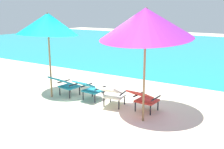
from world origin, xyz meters
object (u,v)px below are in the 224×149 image
object	(u,v)px
lounge_chair_far_right	(144,98)
beach_umbrella_left	(48,24)
lounge_chair_far_left	(65,84)
beach_umbrella_right	(146,23)
lounge_chair_near_left	(90,88)
lounge_chair_near_right	(112,93)

from	to	relation	value
lounge_chair_far_right	beach_umbrella_left	size ratio (longest dim) A/B	0.36
lounge_chair_far_left	lounge_chair_far_right	size ratio (longest dim) A/B	1.03
beach_umbrella_right	lounge_chair_far_left	bearing A→B (deg)	171.77
lounge_chair_far_right	lounge_chair_near_left	bearing A→B (deg)	-179.34
lounge_chair_far_left	beach_umbrella_left	xyz separation A→B (m)	(-0.33, -0.25, 1.78)
lounge_chair_near_left	lounge_chair_near_right	bearing A→B (deg)	-6.88
lounge_chair_near_right	lounge_chair_far_right	xyz separation A→B (m)	(0.88, 0.12, 0.00)
lounge_chair_near_right	lounge_chair_far_right	world-z (taller)	same
lounge_chair_near_right	lounge_chair_far_left	bearing A→B (deg)	178.34
lounge_chair_near_right	beach_umbrella_left	world-z (taller)	beach_umbrella_left
lounge_chair_far_right	beach_umbrella_right	distance (m)	1.97
beach_umbrella_right	lounge_chair_near_right	bearing A→B (deg)	162.11
lounge_chair_near_right	lounge_chair_far_right	bearing A→B (deg)	7.64
lounge_chair_far_left	beach_umbrella_left	distance (m)	1.83
lounge_chair_near_left	beach_umbrella_left	xyz separation A→B (m)	(-1.21, -0.30, 1.78)
lounge_chair_near_left	lounge_chair_near_right	distance (m)	0.83
lounge_chair_near_right	lounge_chair_far_right	size ratio (longest dim) A/B	1.04
lounge_chair_far_left	lounge_chair_near_left	size ratio (longest dim) A/B	1.03
beach_umbrella_left	beach_umbrella_right	xyz separation A→B (m)	(3.14, -0.16, 0.12)
lounge_chair_near_right	beach_umbrella_right	bearing A→B (deg)	-17.89
lounge_chair_far_left	beach_umbrella_right	world-z (taller)	beach_umbrella_right
lounge_chair_far_left	lounge_chair_near_right	world-z (taller)	same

